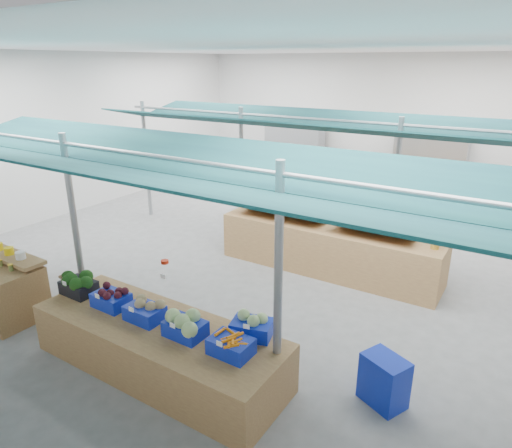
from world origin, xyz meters
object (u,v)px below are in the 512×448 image
object	(u,v)px
crate_stack	(384,381)
vendor_left	(300,205)
vendor_right	(378,219)
veg_counter	(158,347)
fruit_counter	(329,248)

from	to	relation	value
crate_stack	vendor_left	distance (m)	5.39
vendor_right	veg_counter	bearing A→B (deg)	76.39
crate_stack	vendor_right	xyz separation A→B (m)	(-1.49, 4.24, 0.55)
fruit_counter	veg_counter	bearing A→B (deg)	-99.15
veg_counter	fruit_counter	xyz separation A→B (m)	(0.66, 4.10, 0.12)
crate_stack	vendor_left	world-z (taller)	vendor_left
veg_counter	vendor_left	distance (m)	5.25
veg_counter	vendor_left	world-z (taller)	vendor_left
crate_stack	veg_counter	bearing A→B (deg)	-160.72
veg_counter	vendor_right	world-z (taller)	vendor_right
fruit_counter	vendor_left	bearing A→B (deg)	137.53
vendor_left	crate_stack	bearing A→B (deg)	127.89
veg_counter	crate_stack	size ratio (longest dim) A/B	5.71
veg_counter	vendor_right	bearing A→B (deg)	76.73
fruit_counter	vendor_left	world-z (taller)	vendor_left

